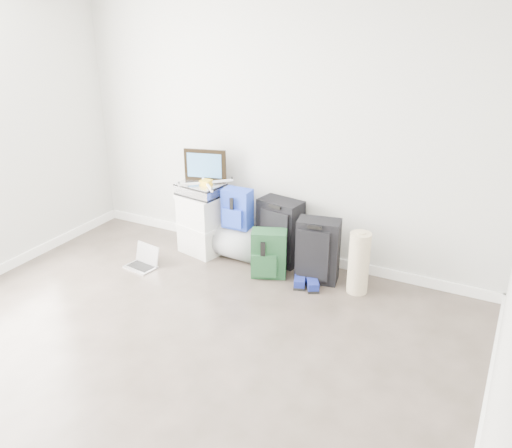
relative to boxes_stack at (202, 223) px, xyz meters
The scene contains 14 objects.
ground 2.32m from the boxes_stack, 71.40° to the right, with size 5.00×5.00×0.00m, color #373028.
room_envelope 2.67m from the boxes_stack, 71.26° to the right, with size 4.52×5.02×2.71m.
boxes_stack is the anchor object (origin of this frame).
briefcase 0.38m from the boxes_stack, 116.57° to the left, with size 0.44×0.32×0.13m, color #B2B2B7.
painting 0.62m from the boxes_stack, 90.00° to the left, with size 0.43×0.14×0.33m.
drone 0.48m from the boxes_stack, 14.04° to the right, with size 0.42×0.42×0.05m.
duffel_bag 0.45m from the boxes_stack, ahead, with size 0.36×0.36×0.59m, color gray.
blue_backpack 0.48m from the boxes_stack, ahead, with size 0.29×0.22×0.40m.
large_suitcase 0.85m from the boxes_stack, 10.41° to the left, with size 0.47×0.35×0.67m.
green_backpack 0.89m from the boxes_stack, 11.18° to the right, with size 0.39×0.35×0.47m.
carry_on 1.32m from the boxes_stack, ahead, with size 0.43×0.32×0.62m.
shoes 1.32m from the boxes_stack, ahead, with size 0.33×0.29×0.09m.
rolled_rug 1.74m from the boxes_stack, ahead, with size 0.19×0.19×0.59m, color tan.
laptop 0.73m from the boxes_stack, 121.52° to the right, with size 0.33×0.26×0.22m.
Camera 1 is at (2.19, -2.25, 2.54)m, focal length 38.00 mm.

